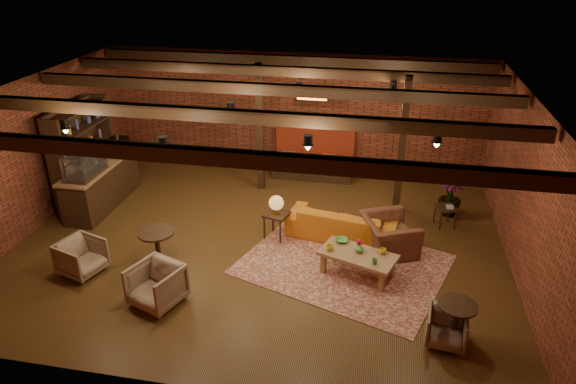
% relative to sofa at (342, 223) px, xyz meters
% --- Properties ---
extents(floor, '(10.00, 10.00, 0.00)m').
position_rel_sofa_xyz_m(floor, '(-1.66, -0.56, -0.34)').
color(floor, '#37200D').
rests_on(floor, ground).
extents(ceiling, '(10.00, 8.00, 0.02)m').
position_rel_sofa_xyz_m(ceiling, '(-1.66, -0.56, 2.86)').
color(ceiling, black).
rests_on(ceiling, wall_back).
extents(wall_back, '(10.00, 0.02, 3.20)m').
position_rel_sofa_xyz_m(wall_back, '(-1.66, 3.44, 1.26)').
color(wall_back, brown).
rests_on(wall_back, ground).
extents(wall_front, '(10.00, 0.02, 3.20)m').
position_rel_sofa_xyz_m(wall_front, '(-1.66, -4.56, 1.26)').
color(wall_front, brown).
rests_on(wall_front, ground).
extents(wall_left, '(0.02, 8.00, 3.20)m').
position_rel_sofa_xyz_m(wall_left, '(-6.66, -0.56, 1.26)').
color(wall_left, brown).
rests_on(wall_left, ground).
extents(wall_right, '(0.02, 8.00, 3.20)m').
position_rel_sofa_xyz_m(wall_right, '(3.34, -0.56, 1.26)').
color(wall_right, brown).
rests_on(wall_right, ground).
extents(ceiling_beams, '(9.80, 6.40, 0.22)m').
position_rel_sofa_xyz_m(ceiling_beams, '(-1.66, -0.56, 2.74)').
color(ceiling_beams, black).
rests_on(ceiling_beams, ceiling).
extents(ceiling_pipe, '(9.60, 0.12, 0.12)m').
position_rel_sofa_xyz_m(ceiling_pipe, '(-1.66, 1.04, 2.51)').
color(ceiling_pipe, black).
rests_on(ceiling_pipe, ceiling).
extents(post_left, '(0.16, 0.16, 3.20)m').
position_rel_sofa_xyz_m(post_left, '(-2.26, 2.04, 1.26)').
color(post_left, black).
rests_on(post_left, ground).
extents(post_right, '(0.16, 0.16, 3.20)m').
position_rel_sofa_xyz_m(post_right, '(1.14, 1.44, 1.26)').
color(post_right, black).
rests_on(post_right, ground).
extents(service_counter, '(0.80, 2.50, 1.60)m').
position_rel_sofa_xyz_m(service_counter, '(-5.76, 0.44, 0.46)').
color(service_counter, black).
rests_on(service_counter, ground).
extents(plant_counter, '(0.35, 0.39, 0.30)m').
position_rel_sofa_xyz_m(plant_counter, '(-5.66, 0.64, 0.88)').
color(plant_counter, '#337F33').
rests_on(plant_counter, service_counter).
extents(shelving_hutch, '(0.52, 2.00, 2.40)m').
position_rel_sofa_xyz_m(shelving_hutch, '(-6.16, 0.54, 0.86)').
color(shelving_hutch, black).
rests_on(shelving_hutch, ground).
extents(banquette, '(2.10, 0.70, 1.00)m').
position_rel_sofa_xyz_m(banquette, '(-1.06, 2.99, 0.16)').
color(banquette, maroon).
rests_on(banquette, ground).
extents(service_sign, '(0.86, 0.06, 0.30)m').
position_rel_sofa_xyz_m(service_sign, '(-1.06, 2.54, 2.01)').
color(service_sign, orange).
rests_on(service_sign, ceiling).
extents(ceiling_spotlights, '(6.40, 4.40, 0.28)m').
position_rel_sofa_xyz_m(ceiling_spotlights, '(-1.66, -0.56, 2.52)').
color(ceiling_spotlights, black).
rests_on(ceiling_spotlights, ceiling).
extents(rug, '(4.47, 3.93, 0.01)m').
position_rel_sofa_xyz_m(rug, '(0.14, -1.06, -0.33)').
color(rug, maroon).
rests_on(rug, floor).
extents(sofa, '(2.41, 1.27, 0.67)m').
position_rel_sofa_xyz_m(sofa, '(0.00, 0.00, 0.00)').
color(sofa, orange).
rests_on(sofa, floor).
extents(coffee_table, '(1.56, 1.13, 0.73)m').
position_rel_sofa_xyz_m(coffee_table, '(0.41, -1.35, 0.09)').
color(coffee_table, '#986846').
rests_on(coffee_table, floor).
extents(side_table_lamp, '(0.58, 0.58, 0.98)m').
position_rel_sofa_xyz_m(side_table_lamp, '(-1.36, -0.28, 0.41)').
color(side_table_lamp, black).
rests_on(side_table_lamp, floor).
extents(round_table_left, '(0.70, 0.70, 0.73)m').
position_rel_sofa_xyz_m(round_table_left, '(-3.42, -1.70, 0.16)').
color(round_table_left, black).
rests_on(round_table_left, floor).
extents(armchair_a, '(0.87, 0.90, 0.75)m').
position_rel_sofa_xyz_m(armchair_a, '(-4.73, -2.24, 0.04)').
color(armchair_a, '#BBA991').
rests_on(armchair_a, floor).
extents(armchair_b, '(1.01, 0.98, 0.82)m').
position_rel_sofa_xyz_m(armchair_b, '(-2.95, -2.85, 0.07)').
color(armchair_b, '#BBA991').
rests_on(armchair_b, floor).
extents(armchair_right, '(1.11, 1.32, 0.98)m').
position_rel_sofa_xyz_m(armchair_right, '(0.99, -0.37, 0.16)').
color(armchair_right, brown).
rests_on(armchair_right, floor).
extents(side_table_book, '(0.53, 0.53, 0.49)m').
position_rel_sofa_xyz_m(side_table_book, '(2.20, 0.90, 0.10)').
color(side_table_book, black).
rests_on(side_table_book, floor).
extents(round_table_right, '(0.61, 0.61, 0.71)m').
position_rel_sofa_xyz_m(round_table_right, '(2.04, -2.87, 0.14)').
color(round_table_right, black).
rests_on(round_table_right, floor).
extents(armchair_far, '(0.66, 0.63, 0.62)m').
position_rel_sofa_xyz_m(armchair_far, '(1.91, -2.93, -0.02)').
color(armchair_far, '#BBA991').
rests_on(armchair_far, floor).
extents(plant_tall, '(1.64, 1.64, 2.76)m').
position_rel_sofa_xyz_m(plant_tall, '(2.34, 1.49, 1.05)').
color(plant_tall, '#4C7F4C').
rests_on(plant_tall, floor).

